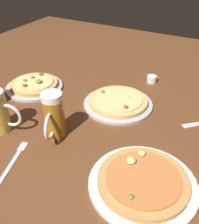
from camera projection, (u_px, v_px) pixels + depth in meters
name	position (u px, v px, depth m)	size (l,w,h in m)	color
ground_plane	(100.00, 119.00, 1.11)	(2.40, 2.40, 0.03)	brown
pizza_plate_near	(143.00, 182.00, 0.79)	(0.33, 0.33, 0.05)	silver
pizza_plate_far	(34.00, 85.00, 1.30)	(0.28, 0.28, 0.05)	#B2B2B7
pizza_plate_side	(118.00, 102.00, 1.16)	(0.31, 0.31, 0.05)	#B2B2B7
beer_mug_dark	(53.00, 116.00, 0.95)	(0.08, 0.14, 0.18)	#9E6619
ramekin_sauce	(152.00, 79.00, 1.35)	(0.05, 0.05, 0.03)	silver
fork_left	(13.00, 161.00, 0.88)	(0.08, 0.21, 0.01)	silver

